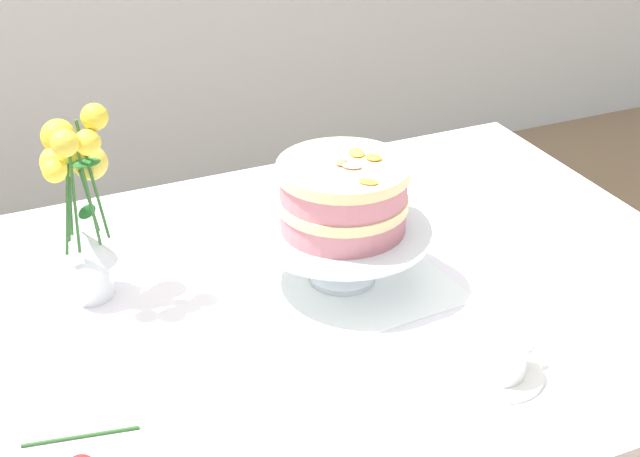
{
  "coord_description": "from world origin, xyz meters",
  "views": [
    {
      "loc": [
        -0.51,
        -1.2,
        1.59
      ],
      "look_at": [
        0.03,
        0.01,
        0.86
      ],
      "focal_mm": 53.86,
      "sensor_mm": 36.0,
      "label": 1
    }
  ],
  "objects_px": {
    "layer_cake": "(343,196)",
    "teacup": "(499,360)",
    "cake_stand": "(343,237)",
    "dining_table": "(310,353)",
    "flower_vase": "(80,211)"
  },
  "relations": [
    {
      "from": "flower_vase",
      "to": "dining_table",
      "type": "bearing_deg",
      "value": -30.82
    },
    {
      "from": "cake_stand",
      "to": "teacup",
      "type": "relative_size",
      "value": 2.2
    },
    {
      "from": "cake_stand",
      "to": "layer_cake",
      "type": "bearing_deg",
      "value": -12.67
    },
    {
      "from": "cake_stand",
      "to": "dining_table",
      "type": "bearing_deg",
      "value": -147.99
    },
    {
      "from": "flower_vase",
      "to": "cake_stand",
      "type": "bearing_deg",
      "value": -18.78
    },
    {
      "from": "dining_table",
      "to": "teacup",
      "type": "bearing_deg",
      "value": -57.37
    },
    {
      "from": "dining_table",
      "to": "flower_vase",
      "type": "xyz_separation_m",
      "value": [
        -0.31,
        0.18,
        0.24
      ]
    },
    {
      "from": "dining_table",
      "to": "cake_stand",
      "type": "bearing_deg",
      "value": 32.01
    },
    {
      "from": "cake_stand",
      "to": "teacup",
      "type": "height_order",
      "value": "cake_stand"
    },
    {
      "from": "dining_table",
      "to": "cake_stand",
      "type": "xyz_separation_m",
      "value": [
        0.08,
        0.05,
        0.17
      ]
    },
    {
      "from": "layer_cake",
      "to": "teacup",
      "type": "height_order",
      "value": "layer_cake"
    },
    {
      "from": "flower_vase",
      "to": "teacup",
      "type": "distance_m",
      "value": 0.68
    },
    {
      "from": "dining_table",
      "to": "layer_cake",
      "type": "distance_m",
      "value": 0.27
    },
    {
      "from": "layer_cake",
      "to": "teacup",
      "type": "distance_m",
      "value": 0.36
    },
    {
      "from": "flower_vase",
      "to": "teacup",
      "type": "height_order",
      "value": "flower_vase"
    }
  ]
}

